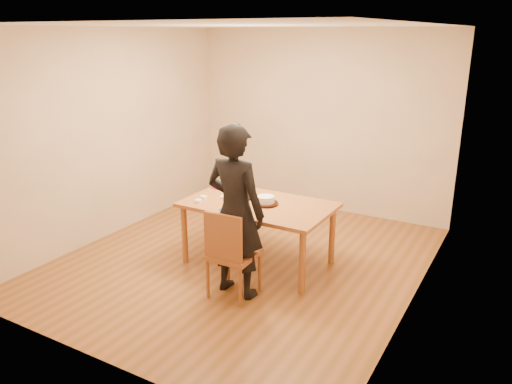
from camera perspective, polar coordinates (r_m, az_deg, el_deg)
The scene contains 16 objects.
room_shell at distance 5.93m, azimuth 0.11°, elevation 5.34°, with size 4.00×4.50×2.70m.
dining_table at distance 5.76m, azimuth 0.25°, elevation -1.48°, with size 1.69×1.01×0.04m, color brown.
dining_chair at distance 5.17m, azimuth -2.57°, elevation -7.15°, with size 0.46×0.46×0.04m, color brown.
cake_plate at distance 5.71m, azimuth 1.11°, elevation -1.31°, with size 0.29×0.29×0.02m, color red.
cake at distance 5.69m, azimuth 1.11°, elevation -0.90°, with size 0.20×0.20×0.06m, color white.
frosting_dome at distance 5.68m, azimuth 1.12°, elevation -0.47°, with size 0.20×0.20×0.03m, color white.
frosting_tub at distance 5.49m, azimuth -1.42°, elevation -1.73°, with size 0.10×0.10×0.09m, color white.
frosting_lid at distance 5.54m, azimuth -3.80°, elevation -2.02°, with size 0.09×0.09×0.01m, color navy.
frosting_dollop at distance 5.54m, azimuth -3.81°, elevation -1.90°, with size 0.04×0.04×0.02m, color white.
ramekin_green at distance 5.80m, azimuth -6.60°, elevation -1.05°, with size 0.08×0.08×0.04m, color white.
ramekin_yellow at distance 5.90m, azimuth -3.72°, elevation -0.62°, with size 0.08×0.08×0.04m, color white.
ramekin_multi at distance 5.92m, azimuth -5.99°, elevation -0.62°, with size 0.08×0.08×0.04m, color white.
candy_box_pink at distance 6.29m, azimuth -4.52°, elevation 0.47°, with size 0.14×0.07×0.02m, color #D632A6.
candy_box_green at distance 6.29m, azimuth -4.54°, elevation 0.66°, with size 0.13×0.06×0.02m, color green.
spatula at distance 5.46m, azimuth -3.36°, elevation -2.32°, with size 0.16×0.01×0.01m, color black.
person at distance 5.03m, azimuth -2.36°, elevation -2.26°, with size 0.66×0.43×1.81m, color black.
Camera 1 is at (2.87, -4.69, 2.63)m, focal length 35.00 mm.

